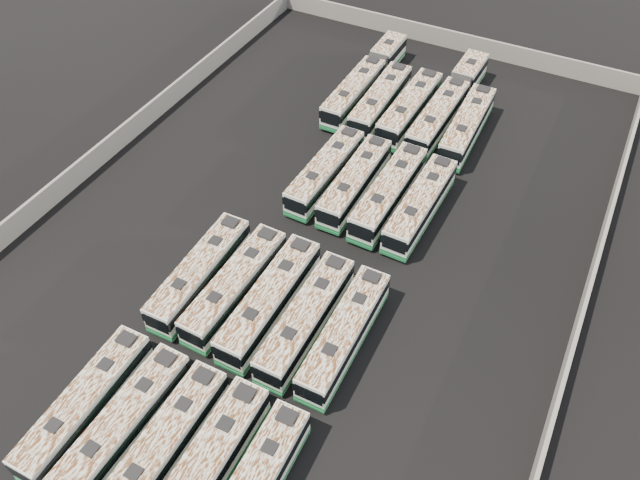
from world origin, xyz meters
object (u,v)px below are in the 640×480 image
(bus_midfront_far_left, at_px, (200,273))
(bus_midback_center, at_px, (355,182))
(bus_midfront_far_right, at_px, (344,334))
(bus_back_left, at_px, (380,101))
(bus_front_center, at_px, (164,447))
(bus_midback_far_right, at_px, (420,205))
(bus_back_center, at_px, (409,108))
(bus_midfront_right, at_px, (306,319))
(bus_back_far_left, at_px, (365,79))
(bus_back_far_right, at_px, (467,126))
(bus_midfront_center, at_px, (270,301))
(bus_front_far_left, at_px, (86,404))
(bus_front_right, at_px, (205,470))
(bus_midback_left, at_px, (325,172))
(bus_back_right, at_px, (448,102))
(bus_front_left, at_px, (123,426))
(bus_midback_right, at_px, (388,193))
(bus_midfront_left, at_px, (235,286))

(bus_midfront_far_left, height_order, bus_midback_center, bus_midfront_far_left)
(bus_midfront_far_left, bearing_deg, bus_midfront_far_right, -1.02)
(bus_midfront_far_left, distance_m, bus_back_left, 28.17)
(bus_front_center, xyz_separation_m, bus_midback_far_right, (6.26, 27.92, 0.01))
(bus_front_center, distance_m, bus_back_center, 40.89)
(bus_midfront_right, distance_m, bus_back_far_left, 32.62)
(bus_back_left, distance_m, bus_back_far_right, 9.35)
(bus_midfront_center, bearing_deg, bus_midfront_far_left, -178.97)
(bus_midfront_far_right, height_order, bus_back_left, bus_back_left)
(bus_front_far_left, height_order, bus_midfront_far_left, bus_midfront_far_left)
(bus_front_right, xyz_separation_m, bus_midback_left, (-6.20, 28.15, -0.06))
(bus_front_right, height_order, bus_midfront_far_right, bus_front_right)
(bus_midfront_right, bearing_deg, bus_midback_center, 101.90)
(bus_back_far_left, xyz_separation_m, bus_back_left, (3.12, -3.14, 0.04))
(bus_front_far_left, xyz_separation_m, bus_front_right, (9.46, -0.07, 0.08))
(bus_midfront_center, xyz_separation_m, bus_back_right, (3.22, 30.90, -0.02))
(bus_front_right, bearing_deg, bus_midfront_center, 102.49)
(bus_front_far_left, distance_m, bus_midfront_right, 15.85)
(bus_midback_center, xyz_separation_m, bus_back_far_right, (6.29, 12.69, 0.05))
(bus_front_right, distance_m, bus_back_center, 41.03)
(bus_front_right, relative_size, bus_back_far_left, 0.67)
(bus_front_far_left, height_order, bus_back_far_left, bus_back_far_left)
(bus_midback_left, height_order, bus_midback_far_right, bus_midback_far_right)
(bus_midback_left, height_order, bus_midback_center, bus_midback_left)
(bus_midback_far_right, xyz_separation_m, bus_back_right, (-2.99, 15.88, 0.03))
(bus_midfront_center, bearing_deg, bus_front_far_left, -116.47)
(bus_midfront_center, bearing_deg, bus_back_center, 89.79)
(bus_midfront_far_right, xyz_separation_m, bus_midback_center, (-6.34, 15.26, -0.01))
(bus_back_far_right, bearing_deg, bus_front_left, -104.23)
(bus_front_right, xyz_separation_m, bus_midback_right, (0.09, 28.07, 0.00))
(bus_front_left, distance_m, bus_front_right, 6.29)
(bus_front_right, distance_m, bus_midback_right, 28.07)
(bus_midfront_far_left, xyz_separation_m, bus_midfront_left, (3.13, 0.17, 0.01))
(bus_front_left, xyz_separation_m, bus_midback_left, (0.10, 28.17, -0.01))
(bus_front_far_left, xyz_separation_m, bus_front_center, (6.32, -0.05, 0.02))
(bus_midback_far_right, distance_m, bus_back_center, 14.37)
(bus_front_far_left, bearing_deg, bus_midfront_center, 62.65)
(bus_midfront_far_left, relative_size, bus_back_center, 0.97)
(bus_midfront_left, relative_size, bus_back_left, 0.99)
(bus_midfront_center, relative_size, bus_back_left, 1.01)
(bus_midback_center, height_order, bus_back_far_left, bus_back_far_left)
(bus_midfront_far_left, relative_size, bus_midback_left, 1.00)
(bus_midback_right, bearing_deg, bus_midfront_far_right, -77.63)
(bus_midback_far_right, height_order, bus_back_far_left, bus_midback_far_right)
(bus_midfront_center, bearing_deg, bus_midback_left, 101.41)
(bus_midfront_center, bearing_deg, bus_midback_center, 90.20)
(bus_front_far_left, relative_size, bus_back_far_right, 0.97)
(bus_midfront_center, distance_m, bus_back_center, 27.99)
(bus_midback_right, height_order, bus_back_far_right, bus_midback_right)
(bus_front_center, relative_size, bus_midback_right, 0.96)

